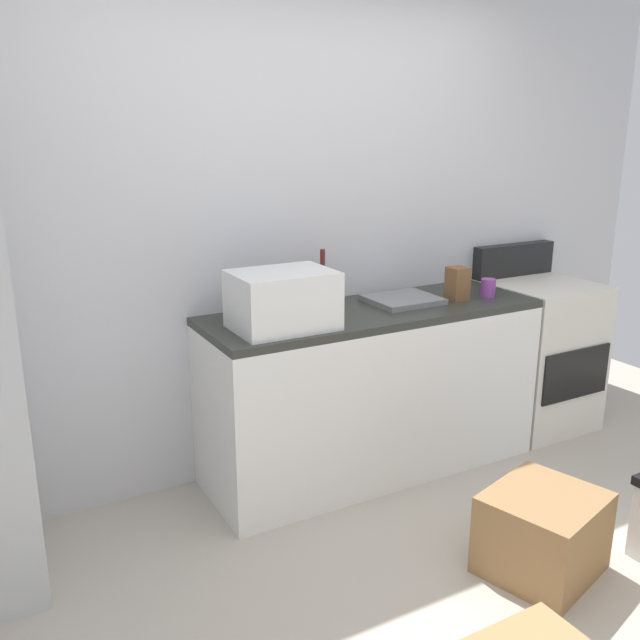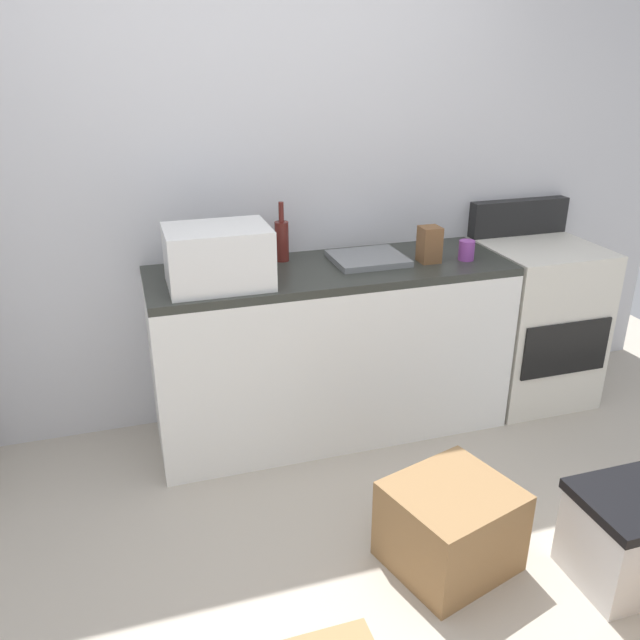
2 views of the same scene
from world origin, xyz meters
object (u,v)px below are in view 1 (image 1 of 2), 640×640
at_px(wine_bottle, 323,285).
at_px(cardboard_box_small, 542,533).
at_px(stove_oven, 537,352).
at_px(coffee_mug, 488,288).
at_px(knife_block, 457,284).
at_px(microwave, 283,300).

xyz_separation_m(wine_bottle, cardboard_box_small, (0.33, -1.29, -0.83)).
distance_m(stove_oven, cardboard_box_small, 1.59).
relative_size(coffee_mug, knife_block, 0.56).
height_order(wine_bottle, coffee_mug, wine_bottle).
relative_size(wine_bottle, knife_block, 1.67).
bearing_deg(wine_bottle, stove_oven, -6.80).
height_order(stove_oven, microwave, microwave).
relative_size(microwave, cardboard_box_small, 1.02).
xyz_separation_m(stove_oven, coffee_mug, (-0.53, -0.10, 0.48)).
xyz_separation_m(coffee_mug, cardboard_box_small, (-0.57, -1.02, -0.78)).
relative_size(coffee_mug, cardboard_box_small, 0.22).
distance_m(wine_bottle, coffee_mug, 0.94).
distance_m(microwave, coffee_mug, 1.26).
bearing_deg(microwave, cardboard_box_small, -55.71).
xyz_separation_m(stove_oven, microwave, (-1.79, -0.10, 0.57)).
height_order(stove_oven, cardboard_box_small, stove_oven).
bearing_deg(cardboard_box_small, wine_bottle, 104.38).
bearing_deg(cardboard_box_small, knife_block, 70.63).
height_order(stove_oven, wine_bottle, wine_bottle).
bearing_deg(coffee_mug, stove_oven, 10.43).
relative_size(stove_oven, cardboard_box_small, 2.43).
xyz_separation_m(microwave, coffee_mug, (1.26, 0.01, -0.09)).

